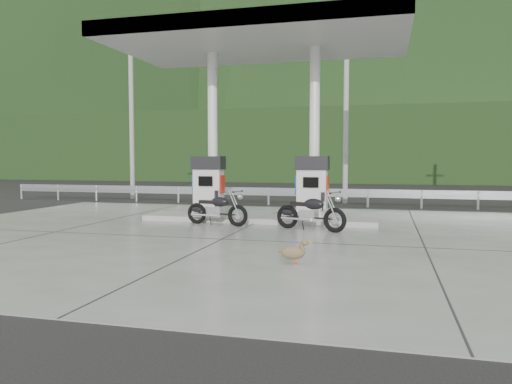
% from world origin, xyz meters
% --- Properties ---
extents(ground, '(160.00, 160.00, 0.00)m').
position_xyz_m(ground, '(0.00, 0.00, 0.00)').
color(ground, black).
rests_on(ground, ground).
extents(forecourt_apron, '(18.00, 14.00, 0.02)m').
position_xyz_m(forecourt_apron, '(0.00, 0.00, 0.01)').
color(forecourt_apron, slate).
rests_on(forecourt_apron, ground).
extents(pump_island, '(7.00, 1.40, 0.15)m').
position_xyz_m(pump_island, '(0.00, 2.50, 0.10)').
color(pump_island, gray).
rests_on(pump_island, forecourt_apron).
extents(gas_pump_left, '(0.95, 0.55, 1.80)m').
position_xyz_m(gas_pump_left, '(-1.60, 2.50, 1.07)').
color(gas_pump_left, silver).
rests_on(gas_pump_left, pump_island).
extents(gas_pump_right, '(0.95, 0.55, 1.80)m').
position_xyz_m(gas_pump_right, '(1.60, 2.50, 1.07)').
color(gas_pump_right, silver).
rests_on(gas_pump_right, pump_island).
extents(canopy_column_left, '(0.30, 0.30, 5.00)m').
position_xyz_m(canopy_column_left, '(-1.60, 2.90, 2.67)').
color(canopy_column_left, white).
rests_on(canopy_column_left, pump_island).
extents(canopy_column_right, '(0.30, 0.30, 5.00)m').
position_xyz_m(canopy_column_right, '(1.60, 2.90, 2.67)').
color(canopy_column_right, white).
rests_on(canopy_column_right, pump_island).
extents(canopy_roof, '(8.50, 5.00, 0.40)m').
position_xyz_m(canopy_roof, '(0.00, 2.50, 5.37)').
color(canopy_roof, beige).
rests_on(canopy_roof, canopy_column_left).
extents(guardrail, '(26.00, 0.16, 1.42)m').
position_xyz_m(guardrail, '(0.00, 8.00, 0.71)').
color(guardrail, '#999AA0').
rests_on(guardrail, ground).
extents(road, '(60.00, 7.00, 0.01)m').
position_xyz_m(road, '(0.00, 11.50, 0.00)').
color(road, black).
rests_on(road, ground).
extents(utility_pole_a, '(0.22, 0.22, 8.00)m').
position_xyz_m(utility_pole_a, '(-8.00, 9.50, 4.00)').
color(utility_pole_a, gray).
rests_on(utility_pole_a, ground).
extents(utility_pole_b, '(0.22, 0.22, 8.00)m').
position_xyz_m(utility_pole_b, '(2.00, 9.50, 4.00)').
color(utility_pole_b, gray).
rests_on(utility_pole_b, ground).
extents(tree_band, '(80.00, 6.00, 6.00)m').
position_xyz_m(tree_band, '(0.00, 30.00, 3.00)').
color(tree_band, black).
rests_on(tree_band, ground).
extents(forested_hills, '(100.00, 40.00, 140.00)m').
position_xyz_m(forested_hills, '(0.00, 60.00, 0.00)').
color(forested_hills, black).
rests_on(forested_hills, ground).
extents(motorcycle_left, '(1.89, 0.92, 0.86)m').
position_xyz_m(motorcycle_left, '(-0.95, 1.38, 0.45)').
color(motorcycle_left, black).
rests_on(motorcycle_left, forecourt_apron).
extents(motorcycle_right, '(2.00, 1.22, 0.90)m').
position_xyz_m(motorcycle_right, '(1.78, 1.00, 0.47)').
color(motorcycle_right, black).
rests_on(motorcycle_right, forecourt_apron).
extents(duck, '(0.54, 0.21, 0.38)m').
position_xyz_m(duck, '(2.10, -3.27, 0.21)').
color(duck, brown).
rests_on(duck, forecourt_apron).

